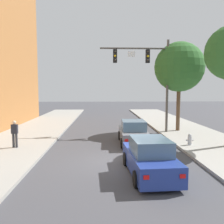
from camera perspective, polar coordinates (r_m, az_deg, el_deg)
ground_plane at (r=12.28m, az=1.18°, el=-11.90°), size 120.00×120.00×0.00m
traffic_signal_mast at (r=19.87m, az=8.82°, el=10.08°), size 5.61×0.38×7.50m
car_lead_grey at (r=16.18m, az=5.08°, el=-5.05°), size 1.87×4.26×1.60m
car_following_blue at (r=10.50m, az=8.95°, el=-10.86°), size 2.01×4.32×1.60m
pedestrian_sidewalk_left_walker at (r=15.58m, az=-22.26°, el=-4.57°), size 0.36×0.22×1.64m
fire_hydrant at (r=15.95m, az=18.10°, el=-6.24°), size 0.48×0.24×0.72m
street_tree_second at (r=21.15m, az=15.80°, el=10.28°), size 4.17×4.17×7.48m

